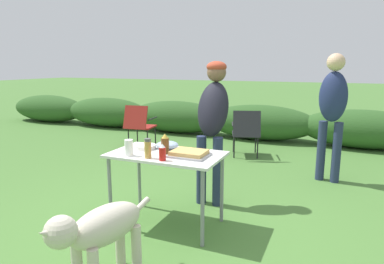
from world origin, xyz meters
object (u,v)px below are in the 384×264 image
ketchup_bottle (162,153)px  standing_person_in_navy_coat (332,106)px  dog (100,230)px  spice_jar (148,149)px  folding_table (166,161)px  mixing_bowl (167,145)px  standing_person_in_olive_jacket (213,115)px  paper_cup_stack (129,148)px  plate_stack (145,147)px  beer_bottle (165,144)px  camp_chair_near_hedge (139,124)px  camp_chair_green_behind_table (246,131)px  food_tray (189,154)px

ketchup_bottle → standing_person_in_navy_coat: (1.36, 2.28, 0.24)m
dog → spice_jar: bearing=-71.3°
ketchup_bottle → standing_person_in_navy_coat: 2.67m
folding_table → dog: bearing=-88.6°
mixing_bowl → spice_jar: 0.40m
mixing_bowl → standing_person_in_olive_jacket: 0.70m
paper_cup_stack → dog: paper_cup_stack is taller
folding_table → plate_stack: (-0.28, 0.08, 0.10)m
paper_cup_stack → dog: size_ratio=0.16×
folding_table → beer_bottle: bearing=-120.5°
mixing_bowl → ketchup_bottle: (0.17, -0.42, 0.04)m
beer_bottle → spice_jar: size_ratio=1.07×
camp_chair_near_hedge → mixing_bowl: bearing=-60.0°
paper_cup_stack → camp_chair_green_behind_table: size_ratio=0.19×
folding_table → dog: size_ratio=1.12×
dog → camp_chair_green_behind_table: size_ratio=1.18×
standing_person_in_olive_jacket → spice_jar: bearing=-109.4°
plate_stack → standing_person_in_olive_jacket: standing_person_in_olive_jacket is taller
food_tray → plate_stack: size_ratio=1.65×
standing_person_in_navy_coat → paper_cup_stack: bearing=-116.7°
mixing_bowl → paper_cup_stack: bearing=-118.1°
plate_stack → standing_person_in_olive_jacket: (0.49, 0.68, 0.27)m
beer_bottle → paper_cup_stack: bearing=-144.5°
paper_cup_stack → camp_chair_green_behind_table: paper_cup_stack is taller
paper_cup_stack → standing_person_in_navy_coat: size_ratio=0.09×
paper_cup_stack → spice_jar: 0.21m
dog → plate_stack: bearing=-63.1°
spice_jar → beer_bottle: bearing=71.1°
spice_jar → dog: spice_jar is taller
folding_table → spice_jar: bearing=-109.5°
mixing_bowl → dog: mixing_bowl is taller
camp_chair_near_hedge → camp_chair_green_behind_table: bearing=-4.2°
folding_table → standing_person_in_navy_coat: size_ratio=0.63×
standing_person_in_olive_jacket → camp_chair_green_behind_table: size_ratio=1.96×
beer_bottle → plate_stack: bearing=162.4°
dog → camp_chair_near_hedge: 4.31m
ketchup_bottle → camp_chair_near_hedge: 3.64m
plate_stack → dog: size_ratio=0.22×
plate_stack → beer_bottle: size_ratio=1.11×
plate_stack → ketchup_bottle: 0.49m
standing_person_in_navy_coat → dog: size_ratio=1.77×
mixing_bowl → camp_chair_green_behind_table: 2.67m
spice_jar → standing_person_in_olive_jacket: 1.04m
folding_table → standing_person_in_navy_coat: bearing=54.7°
folding_table → standing_person_in_navy_coat: standing_person_in_navy_coat is taller
paper_cup_stack → standing_person_in_olive_jacket: (0.50, 0.97, 0.21)m
mixing_bowl → camp_chair_near_hedge: camp_chair_near_hedge is taller
dog → camp_chair_green_behind_table: (0.05, 3.91, 0.03)m
mixing_bowl → spice_jar: spice_jar is taller
standing_person_in_olive_jacket → camp_chair_green_behind_table: 2.14m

